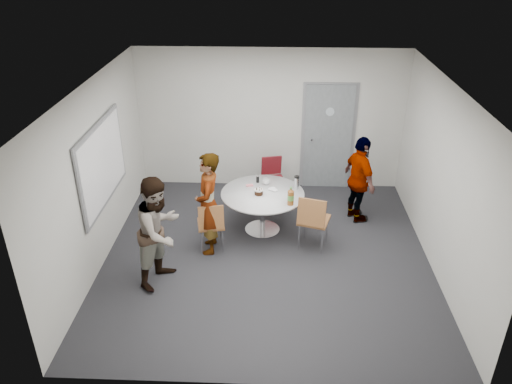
{
  "coord_description": "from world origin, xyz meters",
  "views": [
    {
      "loc": [
        0.1,
        -6.45,
        4.53
      ],
      "look_at": [
        -0.18,
        0.25,
        1.0
      ],
      "focal_mm": 35.0,
      "sensor_mm": 36.0,
      "label": 1
    }
  ],
  "objects_px": {
    "chair_near_right": "(313,218)",
    "chair_far": "(273,174)",
    "person_right": "(359,180)",
    "door": "(328,137)",
    "chair_near_left": "(211,222)",
    "person_left": "(160,231)",
    "whiteboard": "(103,164)",
    "table": "(264,198)",
    "person_main": "(208,204)"
  },
  "relations": [
    {
      "from": "whiteboard",
      "to": "table",
      "type": "height_order",
      "value": "whiteboard"
    },
    {
      "from": "door",
      "to": "table",
      "type": "relative_size",
      "value": 1.55
    },
    {
      "from": "table",
      "to": "person_right",
      "type": "height_order",
      "value": "person_right"
    },
    {
      "from": "door",
      "to": "chair_far",
      "type": "relative_size",
      "value": 2.57
    },
    {
      "from": "door",
      "to": "chair_far",
      "type": "xyz_separation_m",
      "value": [
        -1.04,
        -0.58,
        -0.53
      ]
    },
    {
      "from": "chair_near_right",
      "to": "person_left",
      "type": "xyz_separation_m",
      "value": [
        -2.19,
        -0.86,
        0.24
      ]
    },
    {
      "from": "chair_near_left",
      "to": "person_right",
      "type": "relative_size",
      "value": 0.55
    },
    {
      "from": "chair_far",
      "to": "person_left",
      "type": "relative_size",
      "value": 0.5
    },
    {
      "from": "whiteboard",
      "to": "person_right",
      "type": "height_order",
      "value": "whiteboard"
    },
    {
      "from": "door",
      "to": "person_right",
      "type": "height_order",
      "value": "door"
    },
    {
      "from": "whiteboard",
      "to": "person_main",
      "type": "xyz_separation_m",
      "value": [
        1.56,
        -0.04,
        -0.62
      ]
    },
    {
      "from": "door",
      "to": "person_right",
      "type": "relative_size",
      "value": 1.38
    },
    {
      "from": "chair_near_right",
      "to": "chair_far",
      "type": "bearing_deg",
      "value": 127.85
    },
    {
      "from": "whiteboard",
      "to": "person_right",
      "type": "distance_m",
      "value": 4.17
    },
    {
      "from": "door",
      "to": "person_main",
      "type": "distance_m",
      "value": 3.08
    },
    {
      "from": "chair_near_left",
      "to": "whiteboard",
      "type": "bearing_deg",
      "value": 165.92
    },
    {
      "from": "chair_near_left",
      "to": "person_main",
      "type": "xyz_separation_m",
      "value": [
        -0.03,
        0.03,
        0.31
      ]
    },
    {
      "from": "person_main",
      "to": "person_right",
      "type": "distance_m",
      "value": 2.65
    },
    {
      "from": "chair_near_right",
      "to": "person_right",
      "type": "bearing_deg",
      "value": 65.95
    },
    {
      "from": "whiteboard",
      "to": "chair_near_right",
      "type": "relative_size",
      "value": 2.0
    },
    {
      "from": "person_main",
      "to": "door",
      "type": "bearing_deg",
      "value": 135.71
    },
    {
      "from": "table",
      "to": "person_right",
      "type": "bearing_deg",
      "value": 15.16
    },
    {
      "from": "table",
      "to": "chair_far",
      "type": "height_order",
      "value": "table"
    },
    {
      "from": "chair_near_right",
      "to": "whiteboard",
      "type": "bearing_deg",
      "value": -162.67
    },
    {
      "from": "table",
      "to": "chair_near_left",
      "type": "xyz_separation_m",
      "value": [
        -0.81,
        -0.63,
        -0.1
      ]
    },
    {
      "from": "table",
      "to": "chair_near_left",
      "type": "distance_m",
      "value": 1.03
    },
    {
      "from": "whiteboard",
      "to": "chair_far",
      "type": "xyz_separation_m",
      "value": [
        2.52,
        1.71,
        -0.95
      ]
    },
    {
      "from": "door",
      "to": "chair_near_left",
      "type": "distance_m",
      "value": 3.12
    },
    {
      "from": "chair_near_right",
      "to": "person_right",
      "type": "xyz_separation_m",
      "value": [
        0.83,
        0.96,
        0.19
      ]
    },
    {
      "from": "chair_near_left",
      "to": "chair_far",
      "type": "distance_m",
      "value": 2.01
    },
    {
      "from": "door",
      "to": "chair_near_right",
      "type": "bearing_deg",
      "value": -99.96
    },
    {
      "from": "door",
      "to": "table",
      "type": "distance_m",
      "value": 2.12
    },
    {
      "from": "chair_far",
      "to": "person_right",
      "type": "relative_size",
      "value": 0.54
    },
    {
      "from": "table",
      "to": "chair_near_left",
      "type": "relative_size",
      "value": 1.61
    },
    {
      "from": "person_main",
      "to": "person_left",
      "type": "height_order",
      "value": "person_main"
    },
    {
      "from": "door",
      "to": "person_main",
      "type": "height_order",
      "value": "door"
    },
    {
      "from": "person_right",
      "to": "chair_far",
      "type": "bearing_deg",
      "value": 43.53
    },
    {
      "from": "person_left",
      "to": "person_right",
      "type": "distance_m",
      "value": 3.53
    },
    {
      "from": "chair_near_right",
      "to": "chair_near_left",
      "type": "bearing_deg",
      "value": -159.43
    },
    {
      "from": "chair_far",
      "to": "person_right",
      "type": "xyz_separation_m",
      "value": [
        1.48,
        -0.72,
        0.27
      ]
    },
    {
      "from": "whiteboard",
      "to": "table",
      "type": "xyz_separation_m",
      "value": [
        2.4,
        0.55,
        -0.83
      ]
    },
    {
      "from": "door",
      "to": "whiteboard",
      "type": "height_order",
      "value": "door"
    },
    {
      "from": "chair_near_right",
      "to": "chair_far",
      "type": "xyz_separation_m",
      "value": [
        -0.64,
        1.68,
        -0.08
      ]
    },
    {
      "from": "chair_near_left",
      "to": "chair_near_right",
      "type": "height_order",
      "value": "chair_near_right"
    },
    {
      "from": "whiteboard",
      "to": "chair_near_right",
      "type": "bearing_deg",
      "value": 0.45
    },
    {
      "from": "chair_near_left",
      "to": "person_left",
      "type": "height_order",
      "value": "person_left"
    },
    {
      "from": "person_left",
      "to": "person_right",
      "type": "relative_size",
      "value": 1.06
    },
    {
      "from": "person_left",
      "to": "person_right",
      "type": "xyz_separation_m",
      "value": [
        3.02,
        1.82,
        -0.05
      ]
    },
    {
      "from": "door",
      "to": "person_main",
      "type": "relative_size",
      "value": 1.28
    },
    {
      "from": "table",
      "to": "person_left",
      "type": "relative_size",
      "value": 0.83
    }
  ]
}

